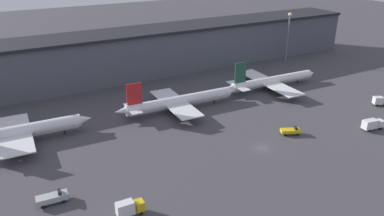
{
  "coord_description": "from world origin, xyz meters",
  "views": [
    {
      "loc": [
        -63.27,
        -72.69,
        53.87
      ],
      "look_at": [
        -10.43,
        23.02,
        6.0
      ],
      "focal_mm": 35.0,
      "sensor_mm": 36.0,
      "label": 1
    }
  ],
  "objects": [
    {
      "name": "airplane_2",
      "position": [
        34.08,
        36.95,
        3.13
      ],
      "size": [
        45.15,
        34.31,
        13.04
      ],
      "rotation": [
        0.0,
        0.0,
        -0.04
      ],
      "color": "white",
      "rests_on": "ground"
    },
    {
      "name": "airplane_0",
      "position": [
        -60.44,
        36.86,
        3.57
      ],
      "size": [
        41.92,
        27.91,
        14.33
      ],
      "rotation": [
        0.0,
        0.0,
        -0.04
      ],
      "color": "silver",
      "rests_on": "ground"
    },
    {
      "name": "airplane_1",
      "position": [
        -8.73,
        35.61,
        3.32
      ],
      "size": [
        46.99,
        28.63,
        12.65
      ],
      "rotation": [
        0.0,
        0.0,
        -0.04
      ],
      "color": "silver",
      "rests_on": "ground"
    },
    {
      "name": "ground",
      "position": [
        0.0,
        0.0,
        0.0
      ],
      "size": [
        600.0,
        600.0,
        0.0
      ],
      "primitive_type": "plane",
      "color": "#423F44"
    },
    {
      "name": "service_vehicle_1",
      "position": [
        -43.76,
        -9.41,
        2.06
      ],
      "size": [
        6.05,
        2.3,
        3.76
      ],
      "rotation": [
        0.0,
        0.0,
        -0.02
      ],
      "color": "gold",
      "rests_on": "ground"
    },
    {
      "name": "service_vehicle_4",
      "position": [
        -57.47,
        3.18,
        1.37
      ],
      "size": [
        7.04,
        2.96,
        2.88
      ],
      "rotation": [
        0.0,
        0.0,
        -0.06
      ],
      "color": "#9EA3A8",
      "rests_on": "ground"
    },
    {
      "name": "service_vehicle_0",
      "position": [
        37.81,
        -7.5,
        1.96
      ],
      "size": [
        7.68,
        3.5,
        3.52
      ],
      "rotation": [
        0.0,
        0.0,
        -0.15
      ],
      "color": "white",
      "rests_on": "ground"
    },
    {
      "name": "service_vehicle_3",
      "position": [
        13.0,
        2.45,
        1.21
      ],
      "size": [
        6.45,
        4.65,
        2.58
      ],
      "rotation": [
        0.0,
        0.0,
        -0.42
      ],
      "color": "gold",
      "rests_on": "ground"
    },
    {
      "name": "terminal_building",
      "position": [
        0.0,
        79.23,
        10.12
      ],
      "size": [
        212.58,
        21.84,
        20.12
      ],
      "color": "#4C515B",
      "rests_on": "ground"
    },
    {
      "name": "service_vehicle_2",
      "position": [
        57.16,
        4.03,
        1.84
      ],
      "size": [
        5.66,
        4.35,
        3.34
      ],
      "rotation": [
        0.0,
        0.0,
        -0.46
      ],
      "color": "gold",
      "rests_on": "ground"
    },
    {
      "name": "lamp_post_1",
      "position": [
        66.31,
        64.32,
        15.32
      ],
      "size": [
        1.8,
        1.8,
        23.95
      ],
      "color": "slate",
      "rests_on": "ground"
    }
  ]
}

